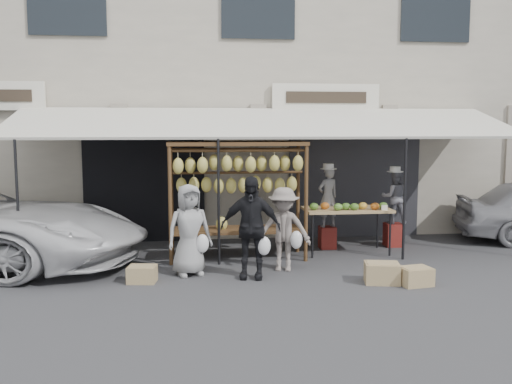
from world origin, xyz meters
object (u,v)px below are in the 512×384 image
Objects in this scene: vendor_left at (328,197)px; customer_left at (189,230)px; crate_near_a at (382,273)px; crate_near_b at (416,276)px; customer_right at (284,229)px; crate_far at (142,274)px; produce_table at (347,210)px; vendor_right at (394,197)px; banana_rack at (237,177)px; customer_mid at (251,228)px.

customer_left is (-2.84, -1.81, -0.29)m from vendor_left.
crate_near_b is at bearing -21.97° from crate_near_a.
customer_right is 2.53m from crate_far.
produce_table is at bearing 101.12° from vendor_left.
crate_near_a is at bearing 74.66° from vendor_right.
crate_near_a is at bearing -33.89° from customer_left.
banana_rack is at bearing 41.15° from crate_far.
customer_mid is 3.82× the size of crate_far.
banana_rack is 2.11m from vendor_left.
customer_mid is at bearing 2.24° from crate_far.
vendor_right is 3.91m from customer_mid.
customer_mid is at bearing -86.02° from banana_rack.
banana_rack is 1.53× the size of produce_table.
customer_left is (-4.27, -1.85, -0.27)m from vendor_right.
vendor_left is at bearing 60.73° from customer_mid.
vendor_left is at bearing 9.96° from vendor_right.
vendor_right is at bearing 5.09° from customer_left.
customer_left reaches higher than customer_right.
vendor_left is 2.83m from crate_near_a.
banana_rack is 3.71m from crate_near_b.
customer_left is 1.06× the size of customer_right.
vendor_left is 1.10× the size of vendor_right.
vendor_right reaches higher than crate_near_b.
produce_table is 0.99× the size of customer_mid.
produce_table is 2.52m from crate_near_b.
customer_left is at bearing 26.21° from crate_far.
vendor_left is 4.32m from crate_far.
crate_near_a is at bearing -20.12° from customer_right.
vendor_left is 2.10m from customer_right.
customer_right is at bearing 148.76° from crate_near_b.
vendor_right is (1.43, 0.04, -0.02)m from vendor_left.
banana_rack reaches higher than vendor_left.
vendor_right is (1.16, 0.54, 0.17)m from produce_table.
crate_near_a is at bearing 77.56° from vendor_left.
vendor_left is 2.80m from customer_mid.
banana_rack is 5.80× the size of crate_far.
produce_table is 1.38× the size of vendor_left.
produce_table is 3.38m from customer_left.
crate_near_b is (-0.69, -2.91, -0.90)m from vendor_right.
produce_table is (2.20, 0.22, -0.70)m from banana_rack.
customer_right is (-1.48, -1.19, -0.14)m from produce_table.
crate_near_a is 0.53m from crate_near_b.
customer_left is (-0.91, -1.09, -0.79)m from banana_rack.
produce_table is 4.30m from crate_far.
crate_far is at bearing 32.07° from vendor_right.
customer_mid is 3.54× the size of crate_near_b.
produce_table is 2.28m from crate_near_a.
vendor_right is 0.76× the size of customer_right.
banana_rack is 1.77× the size of customer_right.
customer_mid is at bearing 31.36° from vendor_left.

